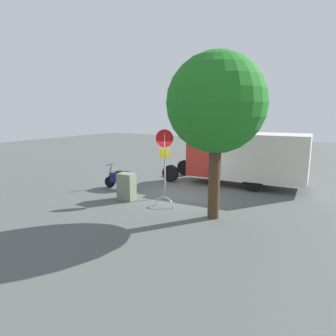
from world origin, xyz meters
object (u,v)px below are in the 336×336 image
(street_tree, at_px, (216,104))
(box_truck_near, at_px, (246,156))
(stop_sign, at_px, (165,153))
(utility_cabinet, at_px, (127,186))
(motorcycle, at_px, (121,179))
(bike_rack_hoop, at_px, (164,207))

(street_tree, bearing_deg, box_truck_near, -85.83)
(stop_sign, xyz_separation_m, utility_cabinet, (1.31, 1.03, -1.43))
(motorcycle, distance_m, bike_rack_hoop, 3.59)
(utility_cabinet, bearing_deg, stop_sign, -141.92)
(stop_sign, xyz_separation_m, street_tree, (-2.77, 1.24, 2.00))
(box_truck_near, bearing_deg, motorcycle, 33.67)
(motorcycle, bearing_deg, box_truck_near, -148.23)
(box_truck_near, distance_m, motorcycle, 6.38)
(motorcycle, distance_m, stop_sign, 3.06)
(bike_rack_hoop, bearing_deg, motorcycle, -21.92)
(box_truck_near, relative_size, utility_cabinet, 6.38)
(stop_sign, xyz_separation_m, bike_rack_hoop, (-0.64, 1.10, -2.01))
(street_tree, relative_size, utility_cabinet, 5.00)
(street_tree, xyz_separation_m, utility_cabinet, (4.08, -0.22, -3.43))
(box_truck_near, xyz_separation_m, bike_rack_hoop, (1.75, 5.10, -1.53))
(street_tree, relative_size, bike_rack_hoop, 6.74)
(box_truck_near, bearing_deg, utility_cabinet, 50.55)
(stop_sign, relative_size, bike_rack_hoop, 3.55)
(motorcycle, height_order, street_tree, street_tree)
(bike_rack_hoop, bearing_deg, street_tree, 176.11)
(street_tree, distance_m, bike_rack_hoop, 4.54)
(box_truck_near, relative_size, bike_rack_hoop, 8.60)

